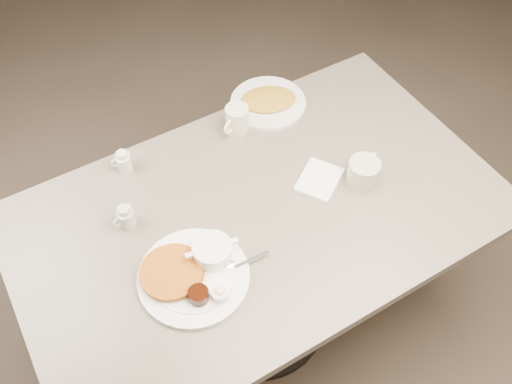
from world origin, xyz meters
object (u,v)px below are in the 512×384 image
coffee_mug_far (237,120)px  coffee_mug_near (364,172)px  diner_table (259,240)px  creamer_left (126,217)px  main_plate (194,271)px  hash_plate (268,102)px  creamer_right (124,162)px

coffee_mug_far → coffee_mug_near: bearing=-59.7°
coffee_mug_near → diner_table: bearing=168.8°
coffee_mug_far → creamer_left: size_ratio=1.53×
main_plate → hash_plate: 0.73m
coffee_mug_near → creamer_right: (-0.64, 0.44, -0.01)m
diner_table → main_plate: main_plate is taller
coffee_mug_far → hash_plate: size_ratio=0.35×
coffee_mug_far → diner_table: bearing=-108.1°
coffee_mug_near → creamer_left: (-0.72, 0.23, -0.01)m
diner_table → hash_plate: (0.27, 0.39, 0.18)m
coffee_mug_far → hash_plate: (0.16, 0.05, -0.04)m
coffee_mug_far → hash_plate: bearing=18.7°
creamer_left → diner_table: bearing=-23.3°
diner_table → main_plate: (-0.27, -0.10, 0.19)m
coffee_mug_far → creamer_right: size_ratio=1.53×
coffee_mug_near → coffee_mug_far: (-0.24, 0.40, 0.00)m
coffee_mug_near → creamer_right: coffee_mug_near is taller
main_plate → creamer_left: (-0.10, 0.26, 0.01)m
diner_table → creamer_left: (-0.37, 0.16, 0.21)m
diner_table → coffee_mug_far: 0.42m
coffee_mug_near → creamer_right: bearing=145.7°
creamer_right → hash_plate: bearing=2.3°
coffee_mug_near → hash_plate: (-0.07, 0.46, -0.03)m
creamer_right → hash_plate: size_ratio=0.23×
creamer_right → hash_plate: (0.56, 0.02, -0.02)m
coffee_mug_near → coffee_mug_far: bearing=120.3°
coffee_mug_near → main_plate: bearing=-177.0°
main_plate → creamer_right: bearing=92.3°
main_plate → coffee_mug_far: size_ratio=3.34×
creamer_left → hash_plate: creamer_left is taller
main_plate → coffee_mug_far: 0.58m
diner_table → coffee_mug_far: bearing=71.9°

